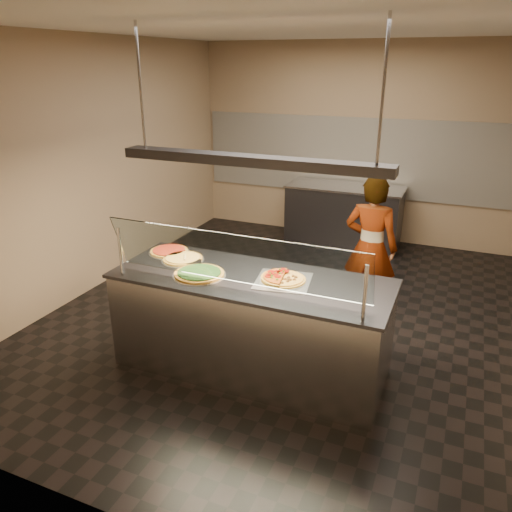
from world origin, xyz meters
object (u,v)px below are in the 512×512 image
at_px(serving_counter, 251,324).
at_px(sneeze_guard, 233,259).
at_px(worker, 371,247).
at_px(half_pizza_pepperoni, 273,276).
at_px(prep_table, 344,215).
at_px(half_pizza_sausage, 293,280).
at_px(pizza_cheese, 183,258).
at_px(perforated_tray, 283,280).
at_px(pizza_spatula, 189,259).
at_px(heat_lamp_housing, 250,161).
at_px(pizza_spinach, 199,273).
at_px(pizza_tomato, 169,251).

xyz_separation_m(serving_counter, sneeze_guard, (-0.00, -0.34, 0.76)).
bearing_deg(sneeze_guard, worker, 67.72).
distance_m(serving_counter, sneeze_guard, 0.83).
height_order(half_pizza_pepperoni, prep_table, half_pizza_pepperoni).
xyz_separation_m(half_pizza_sausage, pizza_cheese, (-1.14, 0.10, -0.01)).
height_order(sneeze_guard, half_pizza_sausage, sneeze_guard).
distance_m(half_pizza_sausage, worker, 1.54).
xyz_separation_m(perforated_tray, pizza_spatula, (-0.97, 0.07, 0.02)).
distance_m(sneeze_guard, heat_lamp_housing, 0.80).
distance_m(pizza_spinach, pizza_cheese, 0.42).
height_order(half_pizza_sausage, prep_table, half_pizza_sausage).
bearing_deg(serving_counter, perforated_tray, 6.18).
bearing_deg(half_pizza_pepperoni, pizza_spinach, -164.83).
distance_m(perforated_tray, prep_table, 3.72).
xyz_separation_m(half_pizza_sausage, pizza_spinach, (-0.82, -0.17, -0.01)).
relative_size(perforated_tray, prep_table, 0.30).
bearing_deg(pizza_tomato, half_pizza_sausage, -9.05).
relative_size(pizza_spinach, heat_lamp_housing, 0.21).
xyz_separation_m(pizza_spinach, pizza_spatula, (-0.24, 0.24, 0.01)).
bearing_deg(half_pizza_pepperoni, worker, 69.16).
xyz_separation_m(pizza_tomato, worker, (1.75, 1.27, -0.14)).
relative_size(perforated_tray, pizza_spinach, 1.12).
xyz_separation_m(half_pizza_sausage, heat_lamp_housing, (-0.38, -0.03, 0.99)).
height_order(pizza_tomato, pizza_spatula, pizza_spatula).
height_order(perforated_tray, half_pizza_pepperoni, half_pizza_pepperoni).
bearing_deg(prep_table, sneeze_guard, -89.34).
bearing_deg(pizza_spinach, heat_lamp_housing, 17.66).
relative_size(worker, heat_lamp_housing, 0.70).
bearing_deg(perforated_tray, sneeze_guard, -127.64).
xyz_separation_m(sneeze_guard, pizza_spinach, (-0.44, 0.20, -0.28)).
distance_m(sneeze_guard, pizza_spatula, 0.85).
distance_m(serving_counter, half_pizza_pepperoni, 0.54).
bearing_deg(pizza_spinach, half_pizza_pepperoni, 15.17).
relative_size(serving_counter, sneeze_guard, 1.11).
xyz_separation_m(pizza_spinach, pizza_tomato, (-0.55, 0.39, -0.00)).
relative_size(prep_table, worker, 1.09).
height_order(half_pizza_pepperoni, pizza_spatula, half_pizza_pepperoni).
height_order(perforated_tray, heat_lamp_housing, heat_lamp_housing).
height_order(pizza_spatula, prep_table, pizza_spatula).
distance_m(serving_counter, pizza_spatula, 0.84).
bearing_deg(sneeze_guard, pizza_cheese, 148.32).
distance_m(pizza_cheese, worker, 2.07).
relative_size(pizza_tomato, heat_lamp_housing, 0.17).
bearing_deg(worker, pizza_spinach, 58.47).
height_order(serving_counter, heat_lamp_housing, heat_lamp_housing).
distance_m(serving_counter, prep_table, 3.70).
bearing_deg(half_pizza_pepperoni, pizza_spatula, 175.71).
relative_size(serving_counter, pizza_cheese, 6.13).
height_order(serving_counter, pizza_spatula, pizza_spatula).
xyz_separation_m(half_pizza_sausage, pizza_spatula, (-1.06, 0.07, 0.00)).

